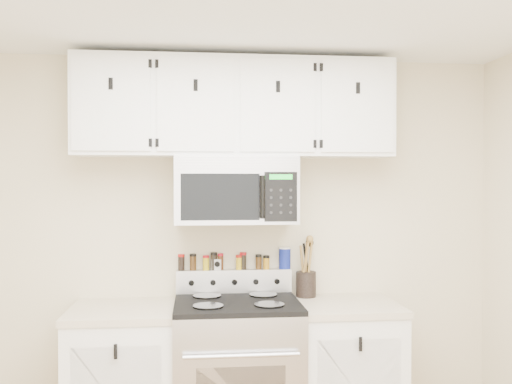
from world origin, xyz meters
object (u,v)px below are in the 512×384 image
at_px(range, 237,376).
at_px(salt_canister, 285,258).
at_px(microwave, 236,190).
at_px(utensil_crock, 306,282).

height_order(range, salt_canister, salt_canister).
xyz_separation_m(range, microwave, (0.00, 0.13, 1.14)).
distance_m(utensil_crock, salt_canister, 0.21).
height_order(microwave, salt_canister, microwave).
bearing_deg(microwave, utensil_crock, 12.19).
distance_m(microwave, utensil_crock, 0.78).
height_order(utensil_crock, salt_canister, utensil_crock).
xyz_separation_m(microwave, salt_canister, (0.34, 0.16, -0.46)).
distance_m(microwave, salt_canister, 0.59).
xyz_separation_m(range, salt_canister, (0.34, 0.28, 0.69)).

